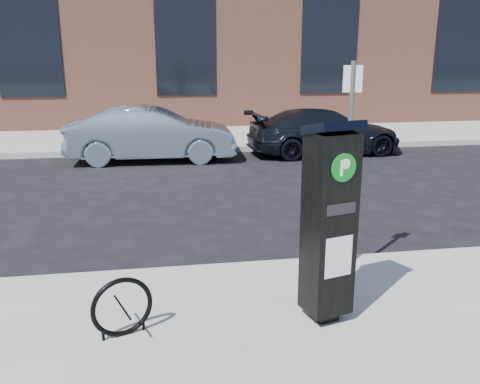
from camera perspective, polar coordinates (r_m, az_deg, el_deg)
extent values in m
plane|color=black|center=(6.35, 1.00, -9.23)|extent=(120.00, 120.00, 0.00)
cube|color=gray|center=(19.88, -6.26, 7.82)|extent=(60.00, 12.00, 0.15)
cube|color=#9E9B93|center=(6.30, 1.04, -8.69)|extent=(60.00, 0.12, 0.16)
cube|color=#9E9B93|center=(13.98, -4.87, 4.70)|extent=(60.00, 0.12, 0.16)
cube|color=#995B45|center=(22.75, -7.01, 18.64)|extent=(28.00, 10.00, 8.00)
cube|color=black|center=(18.11, -22.76, 15.33)|extent=(2.00, 0.06, 3.50)
cube|color=black|center=(17.70, -6.16, 16.40)|extent=(2.00, 0.06, 3.50)
cube|color=black|center=(18.67, 10.00, 16.21)|extent=(2.00, 0.06, 3.50)
cube|color=black|center=(20.83, 23.58, 15.09)|extent=(2.00, 0.06, 3.50)
cube|color=black|center=(5.13, 9.46, -13.28)|extent=(0.25, 0.25, 0.10)
cube|color=black|center=(4.77, 9.93, -3.63)|extent=(0.48, 0.45, 1.72)
cube|color=black|center=(4.56, 10.45, 7.13)|extent=(0.53, 0.49, 0.16)
cylinder|color=#075C13|center=(4.47, 11.56, 2.70)|extent=(0.25, 0.08, 0.25)
cube|color=white|center=(4.47, 11.56, 2.70)|extent=(0.09, 0.03, 0.14)
cube|color=silver|center=(4.72, 11.02, -7.17)|extent=(0.28, 0.08, 0.38)
cube|color=black|center=(4.57, 11.31, -1.89)|extent=(0.29, 0.09, 0.10)
cylinder|color=#58524E|center=(6.30, 11.39, -8.15)|extent=(0.19, 0.19, 0.03)
cylinder|color=#58524E|center=(5.93, 11.99, 2.48)|extent=(0.06, 0.06, 2.41)
cube|color=silver|center=(5.79, 12.55, 12.29)|extent=(0.21, 0.04, 0.29)
torus|color=black|center=(4.81, -13.09, -12.48)|extent=(0.55, 0.24, 0.57)
cylinder|color=black|center=(4.88, -15.11, -15.20)|extent=(0.03, 0.03, 0.11)
cylinder|color=black|center=(4.96, -10.79, -14.37)|extent=(0.03, 0.03, 0.11)
imported|color=#879AAC|center=(13.00, -9.91, 6.44)|extent=(4.19, 1.58, 1.37)
imported|color=black|center=(13.91, 9.48, 6.70)|extent=(4.27, 1.99, 1.21)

